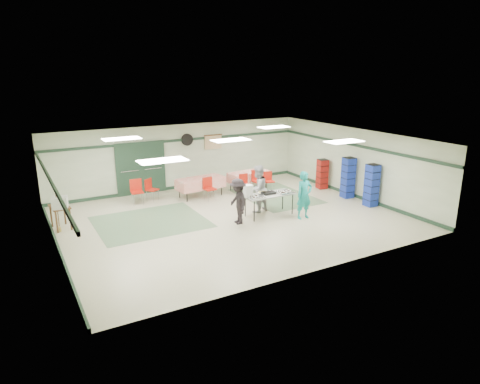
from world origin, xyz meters
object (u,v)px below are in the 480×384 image
serving_table (269,195)px  volunteer_teal (304,195)px  dining_table_b (200,183)px  chair_loose_a (150,187)px  chair_c (269,179)px  chair_d (209,186)px  volunteer_grey (258,189)px  dining_table_a (249,176)px  office_printer (60,203)px  chair_a (257,179)px  crate_stack_red (322,174)px  crate_stack_blue_a (348,178)px  printer_table (60,210)px  crate_stack_blue_b (372,185)px  chair_b (244,182)px  broom (57,209)px  volunteer_dark (238,201)px  chair_loose_b (137,189)px

serving_table → volunteer_teal: volunteer_teal is taller
dining_table_b → chair_loose_a: (-1.89, 0.47, -0.05)m
chair_c → chair_d: bearing=-171.4°
volunteer_grey → chair_c: (1.83, 2.11, -0.35)m
dining_table_a → office_printer: (-7.52, -1.31, 0.35)m
serving_table → chair_a: chair_a is taller
serving_table → crate_stack_red: (3.84, 1.82, -0.09)m
chair_a → crate_stack_blue_a: size_ratio=0.58×
crate_stack_blue_a → printer_table: 10.47m
dining_table_b → chair_d: 0.57m
chair_c → crate_stack_blue_a: (2.16, -2.36, 0.32)m
chair_a → crate_stack_blue_b: bearing=-54.3°
chair_b → printer_table: size_ratio=0.97×
volunteer_teal → chair_b: volunteer_teal is taller
crate_stack_blue_b → broom: (-10.38, 2.94, -0.09)m
volunteer_teal → chair_c: (0.83, 3.47, -0.32)m
crate_stack_red → crate_stack_blue_b: (0.00, -2.77, 0.16)m
crate_stack_blue_b → chair_loose_a: bearing=146.0°
crate_stack_red → chair_b: bearing=165.9°
volunteer_dark → crate_stack_blue_a: 5.19m
volunteer_grey → chair_loose_b: (-3.47, 2.98, -0.26)m
dining_table_a → broom: broom is taller
chair_a → chair_loose_a: chair_a is taller
dining_table_b → chair_b: (1.67, -0.57, -0.06)m
dining_table_b → chair_c: chair_c is taller
broom → chair_d: bearing=10.0°
chair_d → crate_stack_blue_b: 6.08m
volunteer_dark → broom: 5.64m
chair_d → volunteer_teal: bearing=-65.7°
volunteer_teal → volunteer_grey: bearing=127.8°
office_printer → broom: broom is taller
chair_loose_b → crate_stack_blue_a: crate_stack_blue_a is taller
chair_a → printer_table: (-7.61, -0.50, 0.05)m
crate_stack_blue_a → chair_b: bearing=144.4°
volunteer_grey → volunteer_dark: bearing=13.0°
chair_loose_a → printer_table: size_ratio=0.99×
chair_b → chair_d: size_ratio=0.94×
volunteer_teal → chair_loose_b: volunteer_teal is taller
volunteer_teal → dining_table_b: 4.52m
crate_stack_blue_b → dining_table_b: bearing=140.1°
broom → chair_a: bearing=8.0°
printer_table → chair_loose_a: bearing=16.6°
crate_stack_blue_b → printer_table: crate_stack_blue_b is taller
volunteer_dark → printer_table: volunteer_dark is taller
crate_stack_blue_a → crate_stack_red: 1.54m
chair_b → crate_stack_red: 3.42m
volunteer_grey → crate_stack_red: (3.99, 1.29, -0.21)m
volunteer_dark → crate_stack_red: (5.17, 2.00, -0.13)m
volunteer_dark → crate_stack_red: size_ratio=1.20×
chair_c → chair_loose_a: (-4.71, 1.04, 0.03)m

